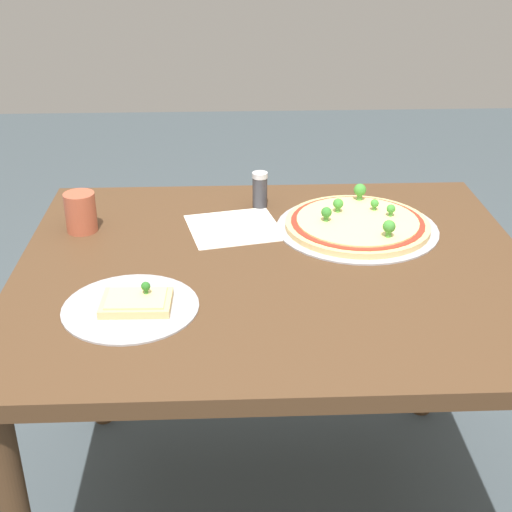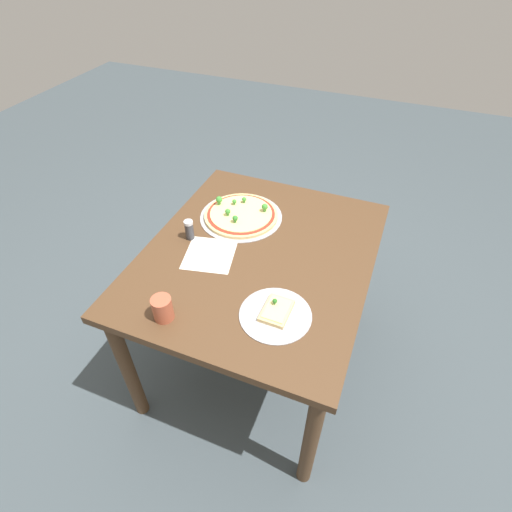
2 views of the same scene
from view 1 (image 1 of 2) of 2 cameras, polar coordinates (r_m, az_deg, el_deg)
The scene contains 6 objects.
dining_table at distance 1.59m, azimuth 1.48°, elevation -3.66°, with size 1.12×0.94×0.75m.
pizza_tray_whole at distance 1.72m, azimuth 8.12°, elevation 2.56°, with size 0.39×0.39×0.07m.
pizza_tray_slice at distance 1.39m, azimuth -9.78°, elevation -3.86°, with size 0.26×0.26×0.05m.
drinking_cup at distance 1.73m, azimuth -13.85°, elevation 3.42°, with size 0.07×0.07×0.09m, color #AD5138.
condiment_shaker at distance 1.82m, azimuth 0.31°, elevation 5.33°, with size 0.04×0.04×0.09m.
paper_menu at distance 1.71m, azimuth -1.75°, elevation 2.29°, with size 0.21×0.20×0.00m, color silver.
Camera 1 is at (-0.10, -1.37, 1.45)m, focal length 50.00 mm.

